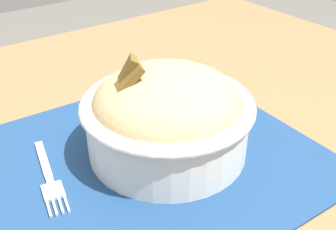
% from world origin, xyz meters
% --- Properties ---
extents(table, '(1.13, 0.92, 0.70)m').
position_xyz_m(table, '(0.00, 0.00, 0.65)').
color(table, olive).
rests_on(table, ground_plane).
extents(placemat, '(0.42, 0.36, 0.00)m').
position_xyz_m(placemat, '(0.02, -0.00, 0.71)').
color(placemat, navy).
rests_on(placemat, table).
extents(bowl, '(0.24, 0.24, 0.13)m').
position_xyz_m(bowl, '(-0.02, 0.00, 0.76)').
color(bowl, silver).
rests_on(bowl, placemat).
extents(fork, '(0.04, 0.13, 0.00)m').
position_xyz_m(fork, '(0.12, -0.03, 0.71)').
color(fork, '#B7B7B7').
rests_on(fork, placemat).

